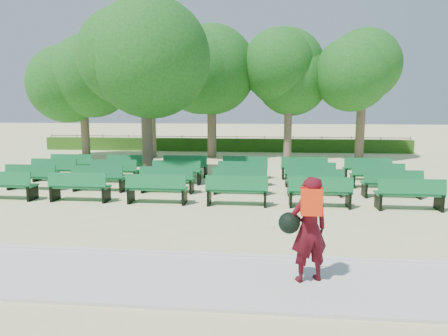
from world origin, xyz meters
The scene contains 9 objects.
ground centered at (0.00, 0.00, 0.00)m, with size 120.00×120.00×0.00m, color #D0CA8A.
paving centered at (0.00, -7.40, 0.03)m, with size 30.00×2.20×0.06m, color beige.
curb centered at (0.00, -6.25, 0.05)m, with size 30.00×0.12×0.10m, color silver.
hedge centered at (0.00, 14.00, 0.45)m, with size 26.00×0.70×0.90m, color #295415.
fence centered at (0.00, 14.40, 0.00)m, with size 26.00×0.10×1.02m, color black, non-canonical shape.
tree_line centered at (0.00, 10.00, 0.00)m, with size 21.80×6.80×7.04m, color #1C5C1A, non-canonical shape.
bench_array centered at (0.80, 0.82, 0.10)m, with size 1.99×0.66×1.25m.
tree_among centered at (-2.02, 2.43, 4.43)m, with size 4.74×4.74×6.59m.
person centered at (3.75, -7.32, 1.04)m, with size 0.94×0.67×1.89m.
Camera 1 is at (2.97, -14.18, 3.14)m, focal length 32.00 mm.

